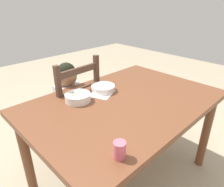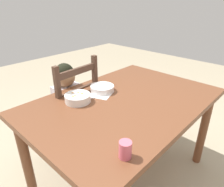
% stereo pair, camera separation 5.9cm
% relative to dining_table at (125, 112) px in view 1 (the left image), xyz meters
% --- Properties ---
extents(ground_plane, '(8.00, 8.00, 0.00)m').
position_rel_dining_table_xyz_m(ground_plane, '(0.00, 0.00, -0.65)').
color(ground_plane, tan).
extents(dining_table, '(1.40, 0.95, 0.75)m').
position_rel_dining_table_xyz_m(dining_table, '(0.00, 0.00, 0.00)').
color(dining_table, brown).
rests_on(dining_table, ground).
extents(dining_chair, '(0.44, 0.44, 0.99)m').
position_rel_dining_table_xyz_m(dining_chair, '(-0.13, 0.52, -0.20)').
color(dining_chair, '#4C3426').
rests_on(dining_chair, ground).
extents(child_figure, '(0.32, 0.31, 0.94)m').
position_rel_dining_table_xyz_m(child_figure, '(-0.13, 0.52, -0.04)').
color(child_figure, silver).
rests_on(child_figure, ground).
extents(bowl_of_peas, '(0.19, 0.19, 0.05)m').
position_rel_dining_table_xyz_m(bowl_of_peas, '(-0.01, 0.23, 0.12)').
color(bowl_of_peas, white).
rests_on(bowl_of_peas, dining_table).
extents(bowl_of_carrots, '(0.18, 0.18, 0.06)m').
position_rel_dining_table_xyz_m(bowl_of_carrots, '(-0.25, 0.23, 0.13)').
color(bowl_of_carrots, white).
rests_on(bowl_of_carrots, dining_table).
extents(spoon, '(0.12, 0.10, 0.01)m').
position_rel_dining_table_xyz_m(spoon, '(-0.16, 0.20, 0.10)').
color(spoon, silver).
rests_on(spoon, dining_table).
extents(drinking_cup, '(0.06, 0.06, 0.09)m').
position_rel_dining_table_xyz_m(drinking_cup, '(-0.45, -0.37, 0.14)').
color(drinking_cup, '#D55E72').
rests_on(drinking_cup, dining_table).
extents(paper_napkin, '(0.22, 0.21, 0.00)m').
position_rel_dining_table_xyz_m(paper_napkin, '(-0.05, 0.19, 0.10)').
color(paper_napkin, white).
rests_on(paper_napkin, dining_table).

